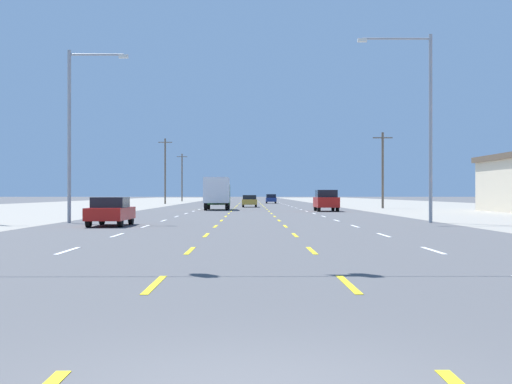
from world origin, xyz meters
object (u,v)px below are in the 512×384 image
Objects in this scene: hatchback_inner_right_far at (271,199)px; streetlight_left_row_0 at (75,124)px; box_truck_inner_left_mid at (217,192)px; sedan_far_left_farther at (209,199)px; sedan_center_turn_midfar at (250,201)px; suv_far_right_near at (326,200)px; streetlight_right_row_0 at (424,114)px; sedan_far_left_nearest at (111,211)px.

streetlight_left_row_0 reaches higher than hatchback_inner_right_far.
hatchback_inner_right_far is (6.81, 46.32, -1.05)m from box_truck_inner_left_mid.
sedan_center_turn_midfar is at bearing -79.31° from sedan_far_left_farther.
hatchback_inner_right_far is (3.57, 31.74, 0.03)m from sedan_center_turn_midfar.
suv_far_right_near is 31.05m from streetlight_left_row_0.
streetlight_right_row_0 is at bearing -83.99° from suv_far_right_near.
box_truck_inner_left_mid is 0.74× the size of streetlight_left_row_0.
streetlight_left_row_0 is at bearing -101.88° from box_truck_inner_left_mid.
sedan_far_left_farther is at bearing 89.97° from sedan_far_left_nearest.
suv_far_right_near is 58.85m from sedan_far_left_farther.
sedan_far_left_nearest is at bearing -96.24° from box_truck_inner_left_mid.
sedan_far_left_nearest and sedan_far_left_farther have the same top height.
suv_far_right_near is at bearing -86.09° from hatchback_inner_right_far.
box_truck_inner_left_mid is 14.98m from sedan_center_turn_midfar.
streetlight_left_row_0 is at bearing -99.78° from hatchback_inner_right_far.
streetlight_left_row_0 is (-2.74, 3.71, 4.77)m from sedan_far_left_nearest.
streetlight_right_row_0 is (2.70, -25.66, 5.08)m from suv_far_right_near.
sedan_center_turn_midfar is (7.04, 49.41, 0.00)m from sedan_far_left_nearest.
suv_far_right_near is at bearing -27.83° from box_truck_inner_left_mid.
box_truck_inner_left_mid is 0.68× the size of streetlight_right_row_0.
sedan_far_left_farther is (-10.57, 5.35, -0.03)m from hatchback_inner_right_far.
streetlight_left_row_0 is at bearing -91.93° from sedan_far_left_farther.
sedan_far_left_farther is at bearing 153.17° from hatchback_inner_right_far.
suv_far_right_near is 1.09× the size of sedan_far_left_farther.
box_truck_inner_left_mid is at bearing 152.17° from suv_far_right_near.
hatchback_inner_right_far is (-3.54, 51.78, -0.24)m from suv_far_right_near.
box_truck_inner_left_mid is at bearing 83.76° from sedan_far_left_nearest.
sedan_far_left_nearest and sedan_center_turn_midfar have the same top height.
sedan_far_left_farther is 0.42× the size of streetlight_right_row_0.
box_truck_inner_left_mid is at bearing 78.12° from streetlight_left_row_0.
sedan_center_turn_midfar is at bearing 109.52° from suv_far_right_near.
box_truck_inner_left_mid is 1.60× the size of sedan_far_left_farther.
sedan_far_left_farther is at bearing 94.16° from box_truck_inner_left_mid.
sedan_center_turn_midfar and sedan_far_left_farther have the same top height.
sedan_far_left_nearest is 1.00× the size of sedan_center_turn_midfar.
box_truck_inner_left_mid is at bearing 112.75° from streetlight_right_row_0.
streetlight_right_row_0 is (9.81, -45.71, 5.35)m from sedan_center_turn_midfar.
box_truck_inner_left_mid reaches higher than sedan_far_left_farther.
sedan_far_left_nearest is 1.15× the size of hatchback_inner_right_far.
box_truck_inner_left_mid reaches higher than hatchback_inner_right_far.
suv_far_right_near is 11.73m from box_truck_inner_left_mid.
sedan_center_turn_midfar is 37.74m from sedan_far_left_farther.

